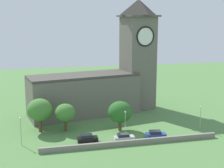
{
  "coord_description": "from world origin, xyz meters",
  "views": [
    {
      "loc": [
        -19.95,
        -69.96,
        27.27
      ],
      "look_at": [
        -1.27,
        8.12,
        11.13
      ],
      "focal_mm": 52.15,
      "sensor_mm": 36.0,
      "label": 1
    }
  ],
  "objects_px": {
    "tree_riverside_east": "(120,112)",
    "tree_by_tower": "(65,113)",
    "church": "(105,79)",
    "car_blue": "(156,134)",
    "car_black": "(87,138)",
    "streetlamp_central": "(201,114)",
    "car_silver": "(124,137)",
    "streetlamp_west_end": "(21,126)",
    "tree_churchyard": "(40,110)",
    "streetlamp_west_mid": "(125,119)"
  },
  "relations": [
    {
      "from": "car_silver",
      "to": "streetlamp_west_end",
      "type": "height_order",
      "value": "streetlamp_west_end"
    },
    {
      "from": "streetlamp_west_mid",
      "to": "streetlamp_central",
      "type": "xyz_separation_m",
      "value": [
        19.2,
        -0.5,
        0.1
      ]
    },
    {
      "from": "car_black",
      "to": "streetlamp_west_end",
      "type": "bearing_deg",
      "value": 173.07
    },
    {
      "from": "car_blue",
      "to": "tree_churchyard",
      "type": "relative_size",
      "value": 0.58
    },
    {
      "from": "car_blue",
      "to": "car_silver",
      "type": "bearing_deg",
      "value": 179.21
    },
    {
      "from": "car_black",
      "to": "streetlamp_central",
      "type": "xyz_separation_m",
      "value": [
        28.59,
        1.53,
        3.3
      ]
    },
    {
      "from": "church",
      "to": "car_blue",
      "type": "bearing_deg",
      "value": -74.55
    },
    {
      "from": "tree_churchyard",
      "to": "tree_riverside_east",
      "type": "relative_size",
      "value": 1.12
    },
    {
      "from": "church",
      "to": "streetlamp_central",
      "type": "distance_m",
      "value": 29.93
    },
    {
      "from": "car_black",
      "to": "tree_by_tower",
      "type": "bearing_deg",
      "value": 114.41
    },
    {
      "from": "tree_by_tower",
      "to": "car_blue",
      "type": "bearing_deg",
      "value": -26.33
    },
    {
      "from": "tree_riverside_east",
      "to": "tree_by_tower",
      "type": "relative_size",
      "value": 1.07
    },
    {
      "from": "church",
      "to": "tree_by_tower",
      "type": "relative_size",
      "value": 5.68
    },
    {
      "from": "car_silver",
      "to": "streetlamp_central",
      "type": "xyz_separation_m",
      "value": [
        20.35,
        2.5,
        3.41
      ]
    },
    {
      "from": "car_blue",
      "to": "tree_by_tower",
      "type": "height_order",
      "value": "tree_by_tower"
    },
    {
      "from": "car_blue",
      "to": "tree_by_tower",
      "type": "distance_m",
      "value": 22.46
    },
    {
      "from": "streetlamp_central",
      "to": "tree_by_tower",
      "type": "bearing_deg",
      "value": 167.5
    },
    {
      "from": "church",
      "to": "streetlamp_west_end",
      "type": "xyz_separation_m",
      "value": [
        -23.37,
        -21.77,
        -5.59
      ]
    },
    {
      "from": "car_silver",
      "to": "streetlamp_west_end",
      "type": "bearing_deg",
      "value": 173.16
    },
    {
      "from": "streetlamp_west_end",
      "to": "car_blue",
      "type": "bearing_deg",
      "value": -5.31
    },
    {
      "from": "car_black",
      "to": "car_blue",
      "type": "xyz_separation_m",
      "value": [
        15.88,
        -1.07,
        -0.04
      ]
    },
    {
      "from": "church",
      "to": "streetlamp_west_end",
      "type": "bearing_deg",
      "value": -137.02
    },
    {
      "from": "car_silver",
      "to": "car_blue",
      "type": "distance_m",
      "value": 7.63
    },
    {
      "from": "tree_churchyard",
      "to": "tree_riverside_east",
      "type": "bearing_deg",
      "value": -10.81
    },
    {
      "from": "church",
      "to": "tree_riverside_east",
      "type": "height_order",
      "value": "church"
    },
    {
      "from": "streetlamp_west_end",
      "to": "tree_riverside_east",
      "type": "distance_m",
      "value": 23.9
    },
    {
      "from": "tree_churchyard",
      "to": "tree_by_tower",
      "type": "bearing_deg",
      "value": -9.76
    },
    {
      "from": "streetlamp_west_mid",
      "to": "tree_riverside_east",
      "type": "bearing_deg",
      "value": 92.47
    },
    {
      "from": "car_black",
      "to": "streetlamp_west_mid",
      "type": "relative_size",
      "value": 0.75
    },
    {
      "from": "tree_churchyard",
      "to": "streetlamp_central",
      "type": "bearing_deg",
      "value": -12.08
    },
    {
      "from": "car_black",
      "to": "car_silver",
      "type": "height_order",
      "value": "car_black"
    },
    {
      "from": "tree_riverside_east",
      "to": "streetlamp_west_mid",
      "type": "bearing_deg",
      "value": -87.53
    },
    {
      "from": "streetlamp_west_end",
      "to": "tree_by_tower",
      "type": "distance_m",
      "value": 12.48
    },
    {
      "from": "tree_riverside_east",
      "to": "streetlamp_west_end",
      "type": "bearing_deg",
      "value": -169.43
    },
    {
      "from": "car_silver",
      "to": "car_blue",
      "type": "xyz_separation_m",
      "value": [
        7.63,
        -0.11,
        0.07
      ]
    },
    {
      "from": "car_blue",
      "to": "streetlamp_west_mid",
      "type": "distance_m",
      "value": 7.88
    },
    {
      "from": "car_blue",
      "to": "streetlamp_central",
      "type": "xyz_separation_m",
      "value": [
        12.71,
        2.6,
        3.34
      ]
    },
    {
      "from": "car_blue",
      "to": "streetlamp_west_end",
      "type": "bearing_deg",
      "value": 174.69
    },
    {
      "from": "streetlamp_central",
      "to": "tree_riverside_east",
      "type": "xyz_separation_m",
      "value": [
        -19.38,
        4.59,
        0.43
      ]
    },
    {
      "from": "tree_by_tower",
      "to": "streetlamp_west_end",
      "type": "bearing_deg",
      "value": -145.76
    },
    {
      "from": "car_blue",
      "to": "streetlamp_west_mid",
      "type": "relative_size",
      "value": 0.79
    },
    {
      "from": "church",
      "to": "tree_riverside_east",
      "type": "xyz_separation_m",
      "value": [
        0.13,
        -17.39,
        -5.24
      ]
    },
    {
      "from": "car_silver",
      "to": "streetlamp_west_mid",
      "type": "bearing_deg",
      "value": 69.04
    },
    {
      "from": "car_black",
      "to": "car_silver",
      "type": "xyz_separation_m",
      "value": [
        8.24,
        -0.96,
        -0.11
      ]
    },
    {
      "from": "car_silver",
      "to": "car_blue",
      "type": "height_order",
      "value": "car_blue"
    },
    {
      "from": "streetlamp_west_mid",
      "to": "car_silver",
      "type": "bearing_deg",
      "value": -110.96
    },
    {
      "from": "car_black",
      "to": "streetlamp_west_end",
      "type": "height_order",
      "value": "streetlamp_west_end"
    },
    {
      "from": "tree_churchyard",
      "to": "car_blue",
      "type": "bearing_deg",
      "value": -22.75
    },
    {
      "from": "car_black",
      "to": "tree_churchyard",
      "type": "relative_size",
      "value": 0.55
    },
    {
      "from": "streetlamp_central",
      "to": "tree_churchyard",
      "type": "bearing_deg",
      "value": 167.92
    }
  ]
}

